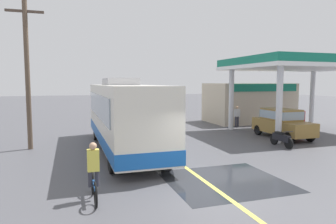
% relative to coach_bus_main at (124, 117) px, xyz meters
% --- Properties ---
extents(ground, '(120.00, 120.00, 0.00)m').
position_rel_coach_bus_main_xyz_m(ground, '(1.82, 12.86, -1.72)').
color(ground, '#4C4C51').
extents(lane_divider_stripe, '(0.16, 50.00, 0.01)m').
position_rel_coach_bus_main_xyz_m(lane_divider_stripe, '(1.82, 7.86, -1.72)').
color(lane_divider_stripe, '#D8CC4C').
rests_on(lane_divider_stripe, ground).
extents(wet_puddle_patch, '(4.02, 3.73, 0.01)m').
position_rel_coach_bus_main_xyz_m(wet_puddle_patch, '(2.51, -6.12, -1.72)').
color(wet_puddle_patch, '#26282D').
rests_on(wet_puddle_patch, ground).
extents(coach_bus_main, '(2.60, 11.04, 3.69)m').
position_rel_coach_bus_main_xyz_m(coach_bus_main, '(0.00, 0.00, 0.00)').
color(coach_bus_main, silver).
rests_on(coach_bus_main, ground).
extents(gas_station_roadside, '(9.10, 11.95, 5.10)m').
position_rel_coach_bus_main_xyz_m(gas_station_roadside, '(12.44, 5.97, 0.91)').
color(gas_station_roadside, '#147259').
rests_on(gas_station_roadside, ground).
extents(car_at_pump, '(1.70, 4.20, 1.82)m').
position_rel_coach_bus_main_xyz_m(car_at_pump, '(10.03, 0.39, -0.71)').
color(car_at_pump, olive).
rests_on(car_at_pump, ground).
extents(minibus_opposing_lane, '(2.04, 6.13, 2.44)m').
position_rel_coach_bus_main_xyz_m(minibus_opposing_lane, '(4.02, 13.32, -0.25)').
color(minibus_opposing_lane, '#BFB799').
rests_on(minibus_opposing_lane, ground).
extents(cyclist_on_shoulder, '(0.34, 1.82, 1.72)m').
position_rel_coach_bus_main_xyz_m(cyclist_on_shoulder, '(-2.01, -6.49, -0.94)').
color(cyclist_on_shoulder, black).
rests_on(cyclist_on_shoulder, ground).
extents(motorcycle_parked_forecourt, '(0.55, 1.80, 0.92)m').
position_rel_coach_bus_main_xyz_m(motorcycle_parked_forecourt, '(8.21, -1.86, -1.28)').
color(motorcycle_parked_forecourt, black).
rests_on(motorcycle_parked_forecourt, ground).
extents(pedestrian_near_pump, '(0.55, 0.22, 1.66)m').
position_rel_coach_bus_main_xyz_m(pedestrian_near_pump, '(10.50, 1.59, -0.79)').
color(pedestrian_near_pump, '#33333F').
rests_on(pedestrian_near_pump, ground).
extents(pedestrian_by_shop, '(0.55, 0.22, 1.66)m').
position_rel_coach_bus_main_xyz_m(pedestrian_by_shop, '(9.82, 5.43, -0.79)').
color(pedestrian_by_shop, '#33333F').
rests_on(pedestrian_by_shop, ground).
extents(utility_pole_roadside, '(1.80, 0.24, 7.60)m').
position_rel_coach_bus_main_xyz_m(utility_pole_roadside, '(-4.61, 1.67, 2.26)').
color(utility_pole_roadside, brown).
rests_on(utility_pole_roadside, ground).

